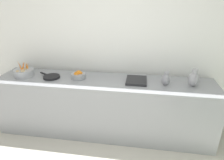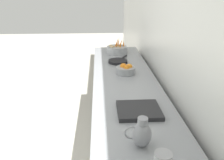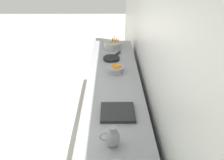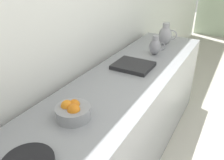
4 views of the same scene
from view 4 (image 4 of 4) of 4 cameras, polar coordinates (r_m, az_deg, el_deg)
prep_counter at (r=2.03m, az=-0.67°, el=-13.97°), size 0.68×3.34×0.91m
orange_bowl at (r=1.48m, az=-9.62°, el=-7.40°), size 0.22×0.22×0.12m
metal_pitcher_tall at (r=2.82m, az=12.90°, el=10.69°), size 0.21×0.15×0.25m
metal_pitcher_short at (r=2.48m, az=10.49°, el=8.10°), size 0.17×0.12×0.20m
counter_sink_basin at (r=2.16m, az=5.18°, el=3.53°), size 0.34×0.30×0.04m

